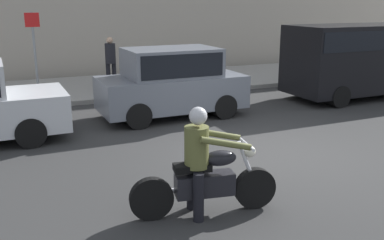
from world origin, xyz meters
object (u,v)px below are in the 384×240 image
motorcycle_with_rider_olive (204,171)px  parked_hatchback_slate_gray (172,82)px  street_sign_post (34,44)px  pedestrian_bystander (111,59)px  parked_van_black (358,56)px

motorcycle_with_rider_olive → parked_hatchback_slate_gray: size_ratio=0.57×
motorcycle_with_rider_olive → street_sign_post: (-1.33, 9.71, 1.01)m
pedestrian_bystander → parked_hatchback_slate_gray: bearing=-79.2°
motorcycle_with_rider_olive → parked_hatchback_slate_gray: (1.62, 5.32, 0.28)m
motorcycle_with_rider_olive → parked_van_black: 9.35m
parked_hatchback_slate_gray → parked_van_black: size_ratio=0.83×
parked_van_black → street_sign_post: 10.18m
motorcycle_with_rider_olive → pedestrian_bystander: size_ratio=1.25×
parked_hatchback_slate_gray → pedestrian_bystander: size_ratio=2.20×
motorcycle_with_rider_olive → pedestrian_bystander: 9.02m
parked_hatchback_slate_gray → parked_van_black: bearing=-1.5°
street_sign_post → parked_hatchback_slate_gray: bearing=-56.2°
street_sign_post → pedestrian_bystander: street_sign_post is taller
parked_hatchback_slate_gray → parked_van_black: (6.15, -0.16, 0.38)m
street_sign_post → motorcycle_with_rider_olive: bearing=-82.2°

